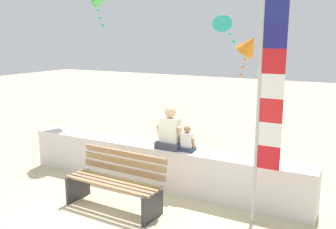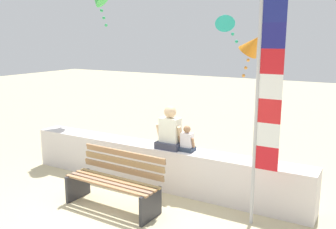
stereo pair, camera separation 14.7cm
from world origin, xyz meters
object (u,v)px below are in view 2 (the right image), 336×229
(park_bench, at_px, (115,182))
(kite_orange, at_px, (253,45))
(flag_banner, at_px, (265,99))
(person_adult, at_px, (170,132))
(kite_teal, at_px, (225,19))
(person_child, at_px, (187,141))

(park_bench, xyz_separation_m, kite_orange, (0.73, 4.57, 2.09))
(park_bench, xyz_separation_m, flag_banner, (2.19, 0.55, 1.45))
(person_adult, relative_size, flag_banner, 0.24)
(park_bench, distance_m, kite_teal, 5.14)
(person_adult, height_order, person_child, person_adult)
(person_adult, height_order, kite_orange, kite_orange)
(person_child, bearing_deg, flag_banner, -19.79)
(flag_banner, bearing_deg, person_adult, 163.71)
(park_bench, bearing_deg, kite_teal, 88.98)
(park_bench, bearing_deg, flag_banner, 14.22)
(park_bench, relative_size, person_child, 3.64)
(park_bench, relative_size, person_adult, 2.14)
(park_bench, height_order, person_adult, person_adult)
(person_child, relative_size, kite_orange, 0.41)
(kite_orange, bearing_deg, person_adult, -95.30)
(person_adult, xyz_separation_m, kite_orange, (0.32, 3.49, 1.45))
(person_child, bearing_deg, person_adult, -179.93)
(person_child, relative_size, flag_banner, 0.14)
(flag_banner, xyz_separation_m, kite_teal, (-2.11, 3.81, 1.26))
(person_child, bearing_deg, kite_teal, 101.35)
(person_adult, relative_size, kite_teal, 0.86)
(park_bench, distance_m, flag_banner, 2.68)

